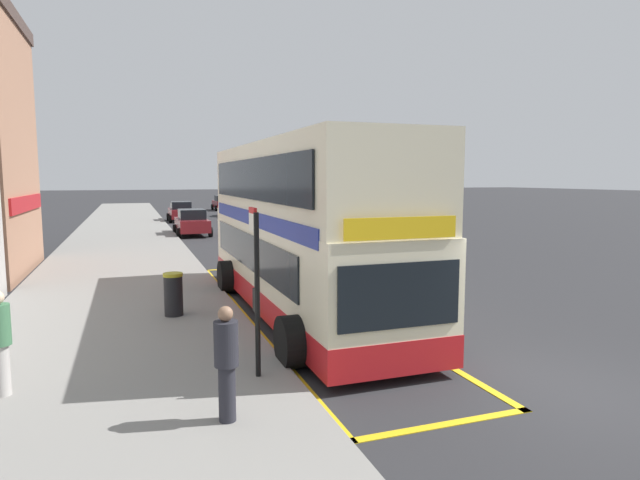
# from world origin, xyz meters

# --- Properties ---
(ground_plane) EXTENTS (260.00, 260.00, 0.00)m
(ground_plane) POSITION_xyz_m (0.00, 32.00, 0.00)
(ground_plane) COLOR #28282B
(pavement_near) EXTENTS (6.00, 76.00, 0.14)m
(pavement_near) POSITION_xyz_m (-7.00, 32.00, 0.07)
(pavement_near) COLOR gray
(pavement_near) RESTS_ON ground
(double_decker_bus) EXTENTS (3.27, 11.06, 4.40)m
(double_decker_bus) POSITION_xyz_m (-2.46, 6.71, 2.07)
(double_decker_bus) COLOR beige
(double_decker_bus) RESTS_ON ground
(bus_bay_markings) EXTENTS (3.04, 14.38, 0.01)m
(bus_bay_markings) POSITION_xyz_m (-2.48, 6.90, 0.01)
(bus_bay_markings) COLOR gold
(bus_bay_markings) RESTS_ON ground
(bus_stop_sign) EXTENTS (0.09, 0.51, 2.89)m
(bus_stop_sign) POSITION_xyz_m (-4.62, 2.28, 1.82)
(bus_stop_sign) COLOR black
(bus_stop_sign) RESTS_ON pavement_near
(parked_car_maroon_kerbside) EXTENTS (2.09, 4.20, 1.62)m
(parked_car_maroon_kerbside) POSITION_xyz_m (-2.66, 38.32, 0.80)
(parked_car_maroon_kerbside) COLOR maroon
(parked_car_maroon_kerbside) RESTS_ON ground
(parked_car_black_ahead) EXTENTS (2.09, 4.20, 1.62)m
(parked_car_black_ahead) POSITION_xyz_m (2.55, 42.79, 0.80)
(parked_car_black_ahead) COLOR black
(parked_car_black_ahead) RESTS_ON ground
(parked_car_maroon_behind) EXTENTS (2.09, 4.20, 1.62)m
(parked_car_maroon_behind) POSITION_xyz_m (-3.01, 27.07, 0.80)
(parked_car_maroon_behind) COLOR maroon
(parked_car_maroon_behind) RESTS_ON ground
(parked_car_maroon_distant) EXTENTS (2.09, 4.20, 1.62)m
(parked_car_maroon_distant) POSITION_xyz_m (3.06, 52.45, 0.80)
(parked_car_maroon_distant) COLOR maroon
(parked_car_maroon_distant) RESTS_ON ground
(pedestrian_waiting_near_sign) EXTENTS (0.34, 0.34, 1.64)m
(pedestrian_waiting_near_sign) POSITION_xyz_m (-5.42, 0.68, 1.03)
(pedestrian_waiting_near_sign) COLOR #26262D
(pedestrian_waiting_near_sign) RESTS_ON pavement_near
(pedestrian_further_back) EXTENTS (0.34, 0.34, 1.67)m
(pedestrian_further_back) POSITION_xyz_m (-8.58, 2.75, 1.05)
(pedestrian_further_back) COLOR #B7B2AD
(pedestrian_further_back) RESTS_ON pavement_near
(litter_bin) EXTENTS (0.48, 0.48, 1.06)m
(litter_bin) POSITION_xyz_m (-5.66, 6.92, 0.68)
(litter_bin) COLOR black
(litter_bin) RESTS_ON pavement_near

